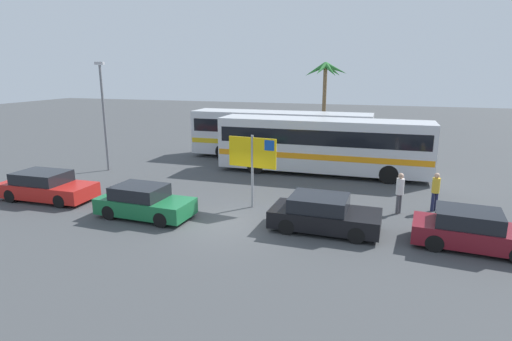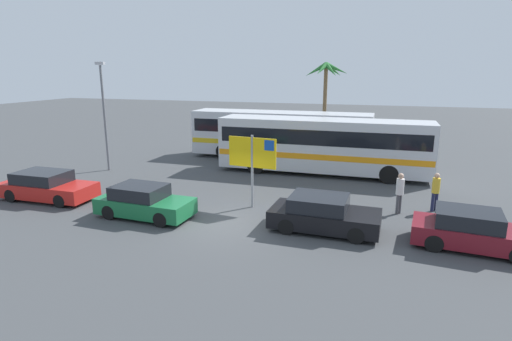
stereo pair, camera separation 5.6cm
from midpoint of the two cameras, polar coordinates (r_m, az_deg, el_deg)
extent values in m
plane|color=#424447|center=(16.46, -4.15, -7.25)|extent=(120.00, 120.00, 0.00)
cube|color=silver|center=(24.00, 9.30, 3.57)|extent=(11.95, 2.45, 2.90)
cube|color=black|center=(23.91, 9.35, 4.87)|extent=(11.47, 2.48, 0.84)
cube|color=orange|center=(24.09, 9.26, 2.38)|extent=(11.83, 2.48, 0.32)
cylinder|color=black|center=(25.08, 17.96, 0.66)|extent=(1.00, 0.28, 1.00)
cylinder|color=black|center=(22.94, 17.96, -0.52)|extent=(1.00, 0.28, 1.00)
cylinder|color=black|center=(26.05, 1.48, 1.80)|extent=(1.00, 0.28, 1.00)
cylinder|color=black|center=(23.99, 0.02, 0.76)|extent=(1.00, 0.28, 1.00)
cube|color=silver|center=(27.81, 3.45, 5.10)|extent=(11.95, 2.45, 2.90)
cube|color=black|center=(27.74, 3.46, 6.23)|extent=(11.47, 2.48, 0.84)
cube|color=gold|center=(27.89, 3.43, 4.07)|extent=(11.83, 2.48, 0.32)
cylinder|color=black|center=(28.45, 11.22, 2.55)|extent=(1.00, 0.28, 1.00)
cylinder|color=black|center=(26.31, 10.66, 1.68)|extent=(1.00, 0.28, 1.00)
cylinder|color=black|center=(30.14, -2.92, 3.42)|extent=(1.00, 0.28, 1.00)
cylinder|color=black|center=(28.12, -4.49, 2.65)|extent=(1.00, 0.28, 1.00)
cylinder|color=gray|center=(17.82, -0.44, -0.18)|extent=(0.11, 0.11, 3.20)
cube|color=yellow|center=(17.63, -0.44, 2.51)|extent=(2.19, 0.33, 1.30)
cube|color=#1447A8|center=(17.25, 1.97, 3.50)|extent=(0.45, 0.12, 0.44)
cube|color=#196638|center=(17.50, -14.95, -4.72)|extent=(3.98, 1.88, 0.64)
cube|color=black|center=(17.46, -15.70, -2.81)|extent=(2.10, 1.66, 0.52)
cylinder|color=black|center=(17.53, -10.20, -5.06)|extent=(0.61, 0.19, 0.60)
cylinder|color=black|center=(16.30, -12.96, -6.66)|extent=(0.61, 0.19, 0.60)
cylinder|color=black|center=(18.84, -16.59, -4.10)|extent=(0.61, 0.19, 0.60)
cylinder|color=black|center=(17.69, -19.58, -5.49)|extent=(0.61, 0.19, 0.60)
cube|color=red|center=(21.43, -26.72, -2.36)|extent=(4.42, 1.84, 0.64)
cube|color=black|center=(21.48, -27.39, -0.80)|extent=(2.30, 1.67, 0.52)
cylinder|color=black|center=(21.18, -22.46, -2.62)|extent=(0.60, 0.17, 0.60)
cylinder|color=black|center=(20.00, -25.42, -3.85)|extent=(0.60, 0.17, 0.60)
cylinder|color=black|center=(22.98, -27.75, -1.95)|extent=(0.60, 0.17, 0.60)
cylinder|color=black|center=(21.89, -30.73, -3.02)|extent=(0.60, 0.17, 0.60)
cube|color=black|center=(15.75, 9.57, -6.50)|extent=(4.09, 2.01, 0.64)
cube|color=black|center=(15.60, 8.78, -4.41)|extent=(2.15, 1.81, 0.52)
cylinder|color=black|center=(16.50, 14.38, -6.49)|extent=(0.60, 0.18, 0.60)
cylinder|color=black|center=(14.87, 13.75, -8.73)|extent=(0.60, 0.18, 0.60)
cylinder|color=black|center=(16.85, 5.86, -5.69)|extent=(0.60, 0.18, 0.60)
cylinder|color=black|center=(15.26, 4.30, -7.76)|extent=(0.60, 0.18, 0.60)
cube|color=maroon|center=(15.82, 28.01, -7.90)|extent=(4.07, 2.09, 0.64)
cube|color=black|center=(15.60, 27.39, -5.85)|extent=(2.18, 1.77, 0.52)
cylinder|color=black|center=(16.78, 31.90, -7.86)|extent=(0.61, 0.22, 0.60)
cylinder|color=black|center=(16.54, 23.53, -7.19)|extent=(0.61, 0.22, 0.60)
cylinder|color=black|center=(15.06, 23.51, -9.22)|extent=(0.61, 0.22, 0.60)
cylinder|color=#4C4C51|center=(18.22, 19.05, -4.47)|extent=(0.13, 0.13, 0.85)
cylinder|color=#4C4C51|center=(18.37, 19.35, -4.35)|extent=(0.13, 0.13, 0.85)
cylinder|color=silver|center=(18.08, 19.39, -2.11)|extent=(0.32, 0.32, 0.67)
sphere|color=tan|center=(17.97, 19.50, -0.72)|extent=(0.23, 0.23, 0.23)
cylinder|color=#1E2347|center=(19.15, 23.30, -4.04)|extent=(0.13, 0.13, 0.81)
cylinder|color=#1E2347|center=(19.27, 23.71, -3.98)|extent=(0.13, 0.13, 0.81)
cylinder|color=gold|center=(19.01, 23.71, -1.92)|extent=(0.32, 0.32, 0.64)
sphere|color=tan|center=(18.91, 23.84, -0.65)|extent=(0.22, 0.22, 0.22)
cylinder|color=slate|center=(25.93, -20.11, 6.68)|extent=(0.14, 0.14, 6.15)
cube|color=#B2B2B7|center=(25.78, -20.71, 13.69)|extent=(0.56, 0.20, 0.16)
cylinder|color=brown|center=(35.85, 9.52, 9.03)|extent=(0.32, 0.32, 6.13)
cone|color=#2D7533|center=(35.54, 11.14, 13.60)|extent=(1.98, 0.63, 1.14)
cone|color=#2D7533|center=(36.32, 10.72, 13.47)|extent=(1.55, 1.75, 1.30)
cone|color=#2D7533|center=(36.58, 9.67, 13.49)|extent=(0.74, 1.94, 1.33)
cone|color=#2D7533|center=(36.23, 8.51, 13.68)|extent=(1.95, 1.22, 1.17)
cone|color=#2D7533|center=(35.51, 8.35, 13.56)|extent=(1.92, 1.18, 1.30)
cone|color=#2D7533|center=(34.93, 9.13, 13.65)|extent=(0.93, 1.99, 1.17)
cone|color=#2D7533|center=(35.00, 10.39, 13.49)|extent=(1.50, 1.79, 1.30)
camera|label=1|loc=(0.03, -89.92, 0.02)|focal=28.94mm
camera|label=2|loc=(0.03, 90.08, -0.02)|focal=28.94mm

